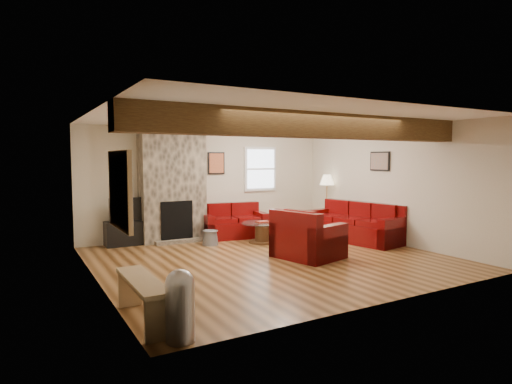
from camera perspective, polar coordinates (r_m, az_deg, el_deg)
room at (r=7.66m, az=2.10°, el=0.30°), size 8.00×8.00×8.00m
oak_beam at (r=6.63m, az=7.90°, el=8.78°), size 6.00×0.36×0.38m
chimney_breast at (r=9.50m, az=-11.06°, el=0.85°), size 1.40×0.67×2.50m
back_window at (r=10.66m, az=0.60°, el=3.09°), size 0.90×0.08×1.10m
hatch_window at (r=5.12m, az=-17.60°, el=0.26°), size 0.08×1.00×0.90m
ceiling_dome at (r=8.91m, az=4.02°, el=8.54°), size 0.40×0.40×0.18m
artwork_back at (r=10.11m, az=-5.30°, el=3.85°), size 0.42×0.06×0.52m
artwork_right at (r=9.74m, az=16.15°, el=3.96°), size 0.06×0.55×0.42m
sofa_three at (r=9.69m, az=12.94°, el=-3.89°), size 1.26×2.28×0.83m
loveseat at (r=9.86m, az=-3.00°, el=-3.83°), size 1.55×1.03×0.77m
armchair_red at (r=7.89m, az=7.00°, el=-5.53°), size 1.19×1.29×0.88m
coffee_table at (r=9.24m, az=0.85°, el=-5.42°), size 0.89×0.89×0.47m
tv_cabinet at (r=9.39m, az=-16.44°, el=-5.23°), size 1.01×0.41×0.51m
television at (r=9.32m, az=-16.51°, el=-2.19°), size 0.86×0.11×0.50m
floor_lamp at (r=10.83m, az=9.44°, el=1.21°), size 0.36×0.36×1.41m
pine_bench at (r=5.04m, az=-14.89°, el=-13.82°), size 0.30×1.28×0.48m
pedal_bin at (r=4.42m, az=-10.09°, el=-14.67°), size 0.37×0.37×0.73m
coal_bucket at (r=9.05m, az=-6.11°, el=-6.04°), size 0.34×0.34×0.32m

